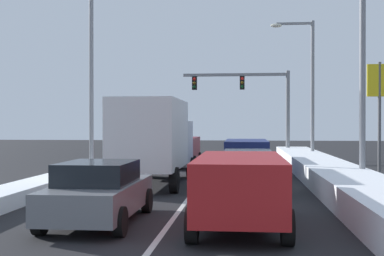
% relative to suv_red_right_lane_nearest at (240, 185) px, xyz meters
% --- Properties ---
extents(ground_plane, '(120.00, 120.00, 0.00)m').
position_rel_suv_red_right_lane_nearest_xyz_m(ground_plane, '(-1.71, 5.79, -1.02)').
color(ground_plane, black).
extents(lane_stripe_between_right_lane_and_center_lane, '(0.14, 34.69, 0.01)m').
position_rel_suv_red_right_lane_nearest_xyz_m(lane_stripe_between_right_lane_and_center_lane, '(-1.71, 8.94, -1.01)').
color(lane_stripe_between_right_lane_and_center_lane, silver).
rests_on(lane_stripe_between_right_lane_and_center_lane, ground).
extents(snow_bank_right_shoulder, '(2.17, 34.69, 0.79)m').
position_rel_suv_red_right_lane_nearest_xyz_m(snow_bank_right_shoulder, '(3.59, 8.94, -0.62)').
color(snow_bank_right_shoulder, white).
rests_on(snow_bank_right_shoulder, ground).
extents(snow_bank_left_shoulder, '(1.35, 34.69, 0.48)m').
position_rel_suv_red_right_lane_nearest_xyz_m(snow_bank_left_shoulder, '(-7.01, 8.94, -0.78)').
color(snow_bank_left_shoulder, white).
rests_on(snow_bank_left_shoulder, ground).
extents(suv_red_right_lane_nearest, '(2.16, 4.90, 1.67)m').
position_rel_suv_red_right_lane_nearest_xyz_m(suv_red_right_lane_nearest, '(0.00, 0.00, 0.00)').
color(suv_red_right_lane_nearest, maroon).
rests_on(suv_red_right_lane_nearest, ground).
extents(sedan_black_right_lane_second, '(2.00, 4.50, 1.51)m').
position_rel_suv_red_right_lane_nearest_xyz_m(sedan_black_right_lane_second, '(0.23, 6.48, -0.25)').
color(sedan_black_right_lane_second, black).
rests_on(sedan_black_right_lane_second, ground).
extents(suv_navy_right_lane_third, '(2.16, 4.90, 1.67)m').
position_rel_suv_red_right_lane_nearest_xyz_m(suv_navy_right_lane_third, '(0.22, 12.46, 0.00)').
color(suv_navy_right_lane_third, navy).
rests_on(suv_navy_right_lane_third, ground).
extents(sedan_gray_center_lane_nearest, '(2.00, 4.50, 1.51)m').
position_rel_suv_red_right_lane_nearest_xyz_m(sedan_gray_center_lane_nearest, '(-3.44, 0.28, -0.25)').
color(sedan_gray_center_lane_nearest, slate).
rests_on(sedan_gray_center_lane_nearest, ground).
extents(box_truck_center_lane_second, '(2.53, 7.20, 3.36)m').
position_rel_suv_red_right_lane_nearest_xyz_m(box_truck_center_lane_second, '(-3.46, 8.30, 0.88)').
color(box_truck_center_lane_second, '#B7BABF').
rests_on(box_truck_center_lane_second, ground).
extents(suv_maroon_center_lane_third, '(2.16, 4.90, 1.67)m').
position_rel_suv_red_right_lane_nearest_xyz_m(suv_maroon_center_lane_third, '(-3.55, 17.17, 0.00)').
color(suv_maroon_center_lane_third, maroon).
rests_on(suv_maroon_center_lane_third, ground).
extents(traffic_light_gantry, '(7.54, 0.47, 6.20)m').
position_rel_suv_red_right_lane_nearest_xyz_m(traffic_light_gantry, '(0.86, 24.70, 3.48)').
color(traffic_light_gantry, slate).
rests_on(traffic_light_gantry, ground).
extents(street_lamp_right_near, '(2.66, 0.36, 8.66)m').
position_rel_suv_red_right_lane_nearest_xyz_m(street_lamp_right_near, '(4.08, 7.36, 4.13)').
color(street_lamp_right_near, gray).
rests_on(street_lamp_right_near, ground).
extents(street_lamp_right_mid, '(2.66, 0.36, 8.74)m').
position_rel_suv_red_right_lane_nearest_xyz_m(street_lamp_right_mid, '(3.94, 19.98, 4.17)').
color(street_lamp_right_mid, gray).
rests_on(street_lamp_right_mid, ground).
extents(street_lamp_left_mid, '(2.66, 0.36, 9.08)m').
position_rel_suv_red_right_lane_nearest_xyz_m(street_lamp_left_mid, '(-7.22, 13.28, 4.35)').
color(street_lamp_left_mid, gray).
rests_on(street_lamp_left_mid, ground).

